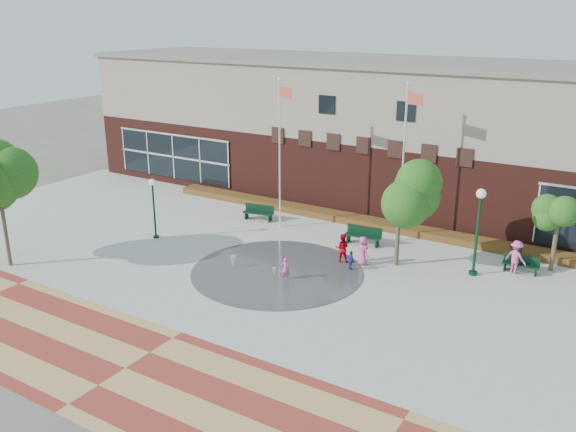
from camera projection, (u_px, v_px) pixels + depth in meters
The scene contains 23 objects.
ground at pixel (241, 295), 27.28m from camera, with size 120.00×120.00×0.00m, color #666056.
plaza_concrete at pixel (288, 265), 30.51m from camera, with size 46.00×18.00×0.01m, color #A8A8A0.
paver_band at pixel (125, 368), 21.64m from camera, with size 46.00×6.00×0.01m, color maroon.
splash_pad at pixel (277, 272), 29.70m from camera, with size 8.40×8.40×0.01m, color #383A3D.
library_building at pixel (396, 131), 39.91m from camera, with size 44.40×10.40×9.20m.
flower_bed at pixel (354, 223), 36.64m from camera, with size 26.00×1.20×0.40m, color maroon.
flagpole_left at pixel (280, 147), 34.44m from camera, with size 0.99×0.31×8.65m.
flagpole_right at pixel (404, 156), 32.22m from camera, with size 1.03×0.37×8.65m.
lamp_left at pixel (154, 202), 33.53m from camera, with size 0.36×0.36×3.43m.
lamp_right at pixel (478, 222), 28.54m from camera, with size 0.46×0.46×4.31m.
bench_left at pixel (258, 215), 37.05m from camera, with size 1.95×0.85×0.95m.
bench_mid at pixel (363, 239), 33.13m from camera, with size 2.03×0.70×1.00m.
bench_right at pixel (520, 267), 29.56m from camera, with size 1.71×0.51×0.85m.
trash_can at pixel (515, 256), 30.37m from camera, with size 0.61×0.61×1.00m.
tree_mid at pixel (400, 192), 29.32m from camera, with size 3.11×3.11×5.25m.
tree_small_right at pixel (559, 215), 28.93m from camera, with size 2.32×2.32×3.96m.
water_jet_a at pixel (233, 268), 30.18m from camera, with size 0.31×0.31×0.60m, color white.
water_jet_b at pixel (274, 277), 29.18m from camera, with size 0.19×0.19×0.43m, color white.
child_splash at pixel (286, 269), 28.70m from camera, with size 0.40×0.26×1.10m, color #E349B3.
adult_red at pixel (342, 248), 30.63m from camera, with size 0.74×0.58×1.52m, color red.
adult_pink at pixel (363, 251), 30.33m from camera, with size 0.73×0.47×1.49m, color #D35096.
child_blue at pixel (351, 261), 29.76m from camera, with size 0.60×0.25×1.02m, color #2E3DA1.
person_bench at pixel (516, 257), 29.30m from camera, with size 1.08×0.62×1.67m, color #DC4A92.
Camera 1 is at (14.82, -19.95, 12.00)m, focal length 38.00 mm.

